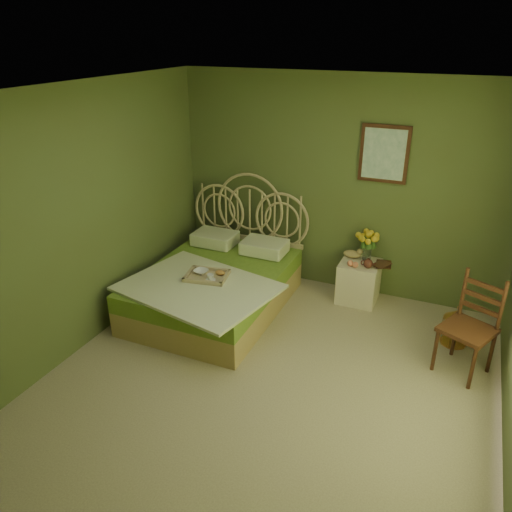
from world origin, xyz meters
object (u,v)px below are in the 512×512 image
at_px(birdcage, 456,327).
at_px(nightstand, 360,274).
at_px(bed, 217,283).
at_px(chair, 469,318).

bearing_deg(birdcage, nightstand, 155.31).
relative_size(bed, chair, 2.26).
bearing_deg(nightstand, bed, -151.11).
xyz_separation_m(nightstand, chair, (1.22, -0.91, 0.20)).
bearing_deg(birdcage, bed, -173.37).
distance_m(nightstand, chair, 1.54).
xyz_separation_m(nightstand, birdcage, (1.13, -0.52, -0.15)).
height_order(bed, chair, bed).
height_order(bed, nightstand, bed).
xyz_separation_m(bed, nightstand, (1.50, 0.83, 0.04)).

